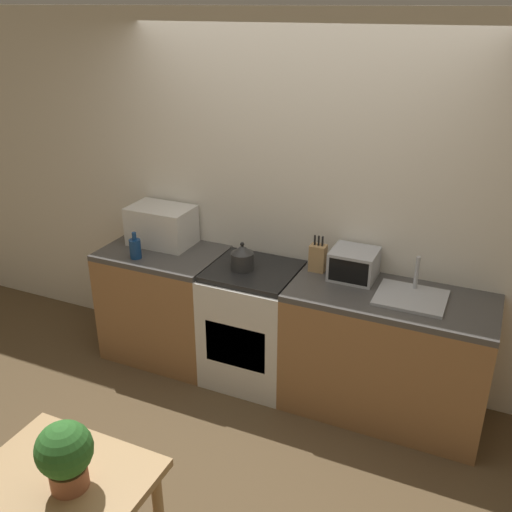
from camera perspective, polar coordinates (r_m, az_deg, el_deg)
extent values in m
plane|color=brown|center=(3.83, -2.59, -19.06)|extent=(16.00, 16.00, 0.00)
cube|color=silver|center=(4.08, 4.44, 5.16)|extent=(10.00, 0.06, 2.60)
cube|color=olive|center=(4.57, -9.05, -4.88)|extent=(0.90, 0.62, 0.86)
cube|color=#474442|center=(4.37, -9.43, 0.29)|extent=(0.90, 0.62, 0.04)
cube|color=olive|center=(4.00, 12.78, -9.82)|extent=(1.32, 0.62, 0.86)
cube|color=#474442|center=(3.77, 13.40, -4.13)|extent=(1.32, 0.62, 0.04)
cube|color=silver|center=(4.24, -0.26, -7.01)|extent=(0.63, 0.62, 0.86)
cube|color=black|center=(4.03, -0.28, -1.52)|extent=(0.61, 0.57, 0.04)
cube|color=black|center=(4.01, -2.08, -9.02)|extent=(0.46, 0.02, 0.32)
cylinder|color=#2D2D2D|center=(3.99, -1.37, -0.49)|extent=(0.16, 0.16, 0.12)
cone|color=#2D2D2D|center=(3.95, -1.39, 0.69)|extent=(0.16, 0.16, 0.06)
sphere|color=black|center=(3.94, -1.39, 1.19)|extent=(0.03, 0.03, 0.03)
cube|color=silver|center=(4.44, -9.41, 3.04)|extent=(0.48, 0.32, 0.30)
cube|color=black|center=(4.32, -10.52, 2.36)|extent=(0.42, 0.01, 0.24)
cylinder|color=navy|center=(4.25, -11.97, 0.70)|extent=(0.08, 0.08, 0.14)
cylinder|color=navy|center=(4.21, -12.09, 1.96)|extent=(0.03, 0.03, 0.06)
cube|color=tan|center=(3.97, 6.20, -0.20)|extent=(0.11, 0.08, 0.19)
cylinder|color=black|center=(3.93, 5.90, 1.60)|extent=(0.01, 0.01, 0.07)
cylinder|color=black|center=(3.92, 6.29, 1.53)|extent=(0.01, 0.01, 0.07)
cylinder|color=black|center=(3.91, 6.67, 1.47)|extent=(0.01, 0.01, 0.07)
cube|color=#ADAFB5|center=(3.90, 9.76, -0.80)|extent=(0.30, 0.28, 0.20)
cube|color=black|center=(3.79, 9.23, -1.56)|extent=(0.27, 0.01, 0.16)
cube|color=#ADAFB5|center=(3.74, 15.23, -4.05)|extent=(0.43, 0.37, 0.02)
cylinder|color=#ADAFB5|center=(3.80, 15.77, -1.60)|extent=(0.03, 0.03, 0.22)
cube|color=tan|center=(2.73, -19.40, -20.96)|extent=(0.75, 0.66, 0.04)
cylinder|color=tan|center=(3.30, -19.45, -20.85)|extent=(0.05, 0.05, 0.73)
cylinder|color=#9E5B3D|center=(2.66, -18.19, -20.26)|extent=(0.16, 0.16, 0.10)
sphere|color=#2D6B28|center=(2.56, -18.64, -17.86)|extent=(0.24, 0.24, 0.24)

